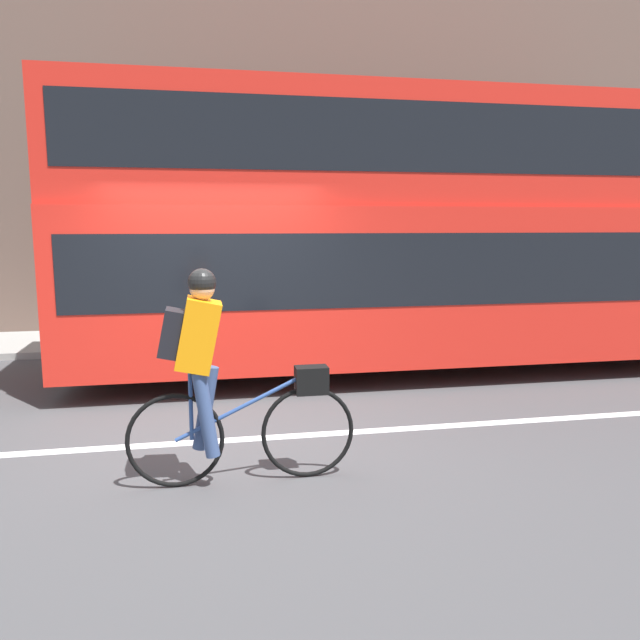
# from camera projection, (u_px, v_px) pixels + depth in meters

# --- Properties ---
(ground_plane) EXTENTS (80.00, 80.00, 0.00)m
(ground_plane) POSITION_uv_depth(u_px,v_px,m) (223.00, 441.00, 5.90)
(ground_plane) COLOR #424244
(road_center_line) EXTENTS (50.00, 0.14, 0.01)m
(road_center_line) POSITION_uv_depth(u_px,v_px,m) (223.00, 441.00, 5.91)
(road_center_line) COLOR silver
(road_center_line) RESTS_ON ground_plane
(sidewalk_curb) EXTENTS (60.00, 2.04, 0.11)m
(sidewalk_curb) POSITION_uv_depth(u_px,v_px,m) (211.00, 338.00, 10.95)
(sidewalk_curb) COLOR gray
(sidewalk_curb) RESTS_ON ground_plane
(building_facade) EXTENTS (60.00, 0.30, 9.86)m
(building_facade) POSITION_uv_depth(u_px,v_px,m) (202.00, 63.00, 11.34)
(building_facade) COLOR brown
(building_facade) RESTS_ON ground_plane
(bus) EXTENTS (9.34, 2.48, 3.68)m
(bus) POSITION_uv_depth(u_px,v_px,m) (416.00, 224.00, 8.60)
(bus) COLOR black
(bus) RESTS_ON ground_plane
(cyclist_on_bike) EXTENTS (1.80, 0.32, 1.71)m
(cyclist_on_bike) POSITION_uv_depth(u_px,v_px,m) (218.00, 372.00, 4.81)
(cyclist_on_bike) COLOR black
(cyclist_on_bike) RESTS_ON ground_plane
(trash_bin) EXTENTS (0.59, 0.59, 0.88)m
(trash_bin) POSITION_uv_depth(u_px,v_px,m) (405.00, 306.00, 11.45)
(trash_bin) COLOR #515156
(trash_bin) RESTS_ON sidewalk_curb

